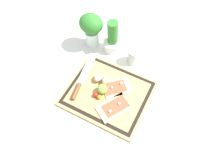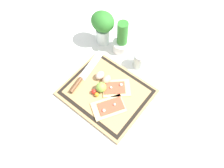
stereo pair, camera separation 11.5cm
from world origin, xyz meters
TOP-DOWN VIEW (x-y plane):
  - ground_plane at (0.00, 0.00)m, footprint 6.00×6.00m
  - cutting_board at (0.00, 0.00)m, footprint 0.43×0.37m
  - pizza_slice_near at (0.07, -0.06)m, footprint 0.17×0.19m
  - pizza_slice_far at (0.03, 0.05)m, footprint 0.18×0.17m
  - knife at (-0.16, -0.02)m, footprint 0.08×0.31m
  - egg_brown at (-0.04, 0.05)m, footprint 0.04×0.06m
  - egg_pink at (-0.08, 0.05)m, footprint 0.04×0.06m
  - lime at (-0.03, -0.01)m, footprint 0.05×0.05m
  - cherry_tomato_red at (-0.05, -0.05)m, footprint 0.03×0.03m
  - cherry_tomato_yellow at (-0.02, -0.05)m, footprint 0.02×0.02m
  - herb_pot at (-0.12, 0.29)m, footprint 0.11×0.11m
  - sauce_jar at (0.03, 0.26)m, footprint 0.07×0.07m
  - herb_glass at (-0.25, 0.27)m, footprint 0.14×0.12m

SIDE VIEW (x-z plane):
  - ground_plane at x=0.00m, z-range 0.00..0.00m
  - cutting_board at x=0.00m, z-range 0.00..0.02m
  - pizza_slice_near at x=0.07m, z-range 0.01..0.04m
  - pizza_slice_far at x=0.03m, z-range 0.01..0.04m
  - knife at x=-0.16m, z-range 0.02..0.04m
  - cherry_tomato_yellow at x=-0.02m, z-range 0.02..0.04m
  - cherry_tomato_red at x=-0.05m, z-range 0.02..0.05m
  - egg_brown at x=-0.04m, z-range 0.02..0.06m
  - egg_pink at x=-0.08m, z-range 0.02..0.06m
  - sauce_jar at x=0.03m, z-range -0.01..0.09m
  - lime at x=-0.03m, z-range 0.02..0.07m
  - herb_pot at x=-0.12m, z-range -0.03..0.18m
  - herb_glass at x=-0.25m, z-range 0.02..0.24m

